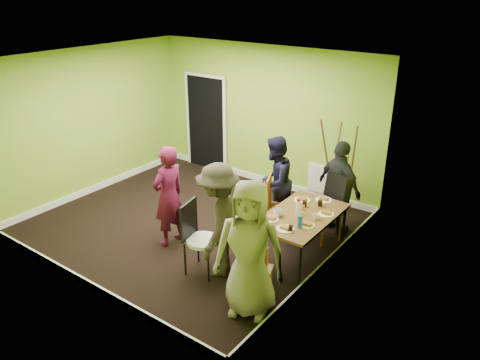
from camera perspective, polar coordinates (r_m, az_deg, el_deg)
The scene contains 28 objects.
ground at distance 8.21m, azimuth -5.82°, elevation -5.25°, with size 5.00×5.00×0.00m, color black.
room_walls at distance 7.84m, azimuth -6.03°, elevation 1.28°, with size 5.04×4.54×2.82m.
dining_table at distance 6.92m, azimuth 7.44°, elevation -4.58°, with size 0.90×1.50×0.75m.
chair_left_far at distance 7.61m, azimuth 4.33°, elevation -2.79°, with size 0.55×0.55×1.01m.
chair_left_near at distance 6.73m, azimuth -0.34°, elevation -6.30°, with size 0.44×0.43×1.03m.
chair_back_end at distance 7.59m, azimuth 11.53°, elevation -1.61°, with size 0.61×0.66×1.09m.
chair_front_end at distance 6.07m, azimuth 1.89°, elevation -10.74°, with size 0.48×0.48×0.91m.
chair_bentwood at distance 6.67m, azimuth -5.19°, elevation -6.61°, with size 0.50×0.48×1.07m.
easel at distance 8.31m, azimuth 11.77°, elevation 1.27°, with size 0.70×0.66×1.74m.
plate_near_left at distance 7.32m, azimuth 7.59°, elevation -2.43°, with size 0.25×0.25×0.01m, color white.
plate_near_right at distance 6.71m, azimuth 3.77°, elevation -4.77°, with size 0.23×0.23×0.01m, color white.
plate_far_back at distance 7.38m, azimuth 10.16°, elevation -2.39°, with size 0.26×0.26×0.01m, color white.
plate_far_front at distance 6.47m, azimuth 5.53°, elevation -5.96°, with size 0.25×0.25×0.01m, color white.
plate_wall_back at distance 6.95m, azimuth 10.46°, elevation -4.10°, with size 0.23×0.23×0.01m, color white.
plate_wall_front at distance 6.59m, azimuth 8.17°, elevation -5.50°, with size 0.22×0.22×0.01m, color white.
thermos at distance 6.84m, azimuth 7.10°, elevation -3.36°, with size 0.06×0.06×0.22m, color white.
blue_bottle at distance 6.51m, azimuth 7.32°, elevation -5.01°, with size 0.07×0.07×0.18m, color #1853B4.
orange_bottle at distance 7.00m, azimuth 7.76°, elevation -3.36°, with size 0.03×0.03×0.08m, color orange.
glass_mid at distance 7.11m, azimuth 7.87°, elevation -2.87°, with size 0.07×0.07×0.10m, color black.
glass_back at distance 7.16m, azimuth 9.73°, elevation -2.81°, with size 0.07×0.07×0.09m, color black.
glass_front at distance 6.41m, azimuth 6.20°, elevation -5.89°, with size 0.06×0.06×0.09m, color black.
cup_a at distance 6.79m, azimuth 4.66°, elevation -4.01°, with size 0.13×0.13×0.10m, color white.
cup_b at distance 6.77m, azimuth 9.23°, elevation -4.43°, with size 0.09×0.09×0.08m, color white.
person_standing at distance 7.32m, azimuth -8.70°, elevation -1.96°, with size 0.60×0.39×1.64m, color #500D2C.
person_left_far at distance 7.85m, azimuth 4.23°, elevation -0.22°, with size 0.76×0.60×1.57m, color black.
person_left_near at distance 6.49m, azimuth -2.62°, elevation -4.97°, with size 1.08×0.62×1.67m, color #2C251D.
person_back_end at distance 7.78m, azimuth 12.02°, elevation -0.91°, with size 0.92×0.38×1.57m, color #222327.
person_front_end at distance 5.72m, azimuth 1.19°, elevation -8.47°, with size 0.88×0.57×1.79m, color gray.
Camera 1 is at (4.91, -5.31, 3.90)m, focal length 35.00 mm.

